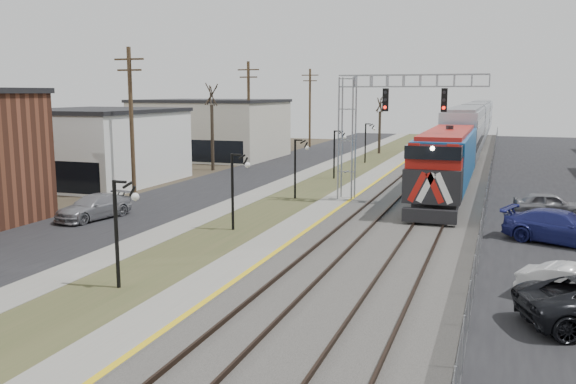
% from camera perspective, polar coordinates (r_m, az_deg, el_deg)
% --- Properties ---
extents(street_west, '(7.00, 120.00, 0.04)m').
position_cam_1_polar(street_west, '(49.89, -4.94, 1.17)').
color(street_west, black).
rests_on(street_west, ground).
extents(sidewalk, '(2.00, 120.00, 0.08)m').
position_cam_1_polar(sidewalk, '(48.23, -0.06, 0.95)').
color(sidewalk, gray).
rests_on(sidewalk, ground).
extents(grass_median, '(4.00, 120.00, 0.06)m').
position_cam_1_polar(grass_median, '(47.33, 3.37, 0.76)').
color(grass_median, '#3E4625').
rests_on(grass_median, ground).
extents(platform, '(2.00, 120.00, 0.24)m').
position_cam_1_polar(platform, '(46.60, 6.92, 0.68)').
color(platform, gray).
rests_on(platform, ground).
extents(ballast_bed, '(8.00, 120.00, 0.20)m').
position_cam_1_polar(ballast_bed, '(45.81, 13.04, 0.34)').
color(ballast_bed, '#595651').
rests_on(ballast_bed, ground).
extents(platform_edge, '(0.24, 120.00, 0.01)m').
position_cam_1_polar(platform_edge, '(46.40, 7.99, 0.78)').
color(platform_edge, gold).
rests_on(platform_edge, platform).
extents(track_near, '(1.58, 120.00, 0.15)m').
position_cam_1_polar(track_near, '(46.03, 10.57, 0.68)').
color(track_near, '#2D2119').
rests_on(track_near, ballast_bed).
extents(track_far, '(1.58, 120.00, 0.15)m').
position_cam_1_polar(track_far, '(45.65, 14.92, 0.45)').
color(track_far, '#2D2119').
rests_on(track_far, ballast_bed).
extents(train, '(3.00, 85.85, 5.33)m').
position_cam_1_polar(train, '(76.37, 16.88, 5.81)').
color(train, '#155EAC').
rests_on(train, ground).
extents(signal_gantry, '(9.00, 1.07, 8.15)m').
position_cam_1_polar(signal_gantry, '(38.79, 8.05, 7.05)').
color(signal_gantry, gray).
rests_on(signal_gantry, ground).
extents(lampposts, '(0.14, 62.14, 4.00)m').
position_cam_1_polar(lampposts, '(31.48, -5.00, 0.03)').
color(lampposts, black).
rests_on(lampposts, ground).
extents(utility_poles, '(0.28, 80.28, 10.00)m').
position_cam_1_polar(utility_poles, '(42.12, -14.43, 6.22)').
color(utility_poles, '#4C3823').
rests_on(utility_poles, ground).
extents(fence, '(0.04, 120.00, 1.60)m').
position_cam_1_polar(fence, '(45.45, 18.34, 0.93)').
color(fence, gray).
rests_on(fence, ground).
extents(buildings_west, '(14.00, 67.00, 7.00)m').
position_cam_1_polar(buildings_west, '(45.57, -21.72, 3.56)').
color(buildings_west, '#BEB7A6').
rests_on(buildings_west, ground).
extents(bare_trees, '(12.30, 42.30, 5.95)m').
position_cam_1_polar(bare_trees, '(53.62, -4.40, 4.63)').
color(bare_trees, '#382D23').
rests_on(bare_trees, ground).
extents(car_lot_d, '(5.74, 3.84, 1.55)m').
position_cam_1_polar(car_lot_d, '(31.27, 24.26, -3.11)').
color(car_lot_d, navy).
rests_on(car_lot_d, ground).
extents(car_lot_e, '(4.19, 2.11, 1.37)m').
position_cam_1_polar(car_lot_e, '(37.94, 23.32, -1.12)').
color(car_lot_e, slate).
rests_on(car_lot_e, ground).
extents(car_street_b, '(2.79, 4.95, 1.35)m').
position_cam_1_polar(car_street_b, '(35.80, -17.72, -1.40)').
color(car_street_b, gray).
rests_on(car_street_b, ground).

